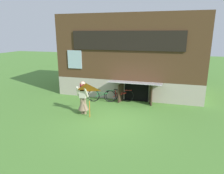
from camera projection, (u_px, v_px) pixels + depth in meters
name	position (u px, v px, depth m)	size (l,w,h in m)	color
ground_plane	(111.00, 120.00, 9.36)	(60.00, 60.00, 0.00)	#4C7F33
log_house	(133.00, 55.00, 13.55)	(8.74, 5.51, 4.96)	#ADA393
person	(83.00, 100.00, 9.89)	(0.61, 0.53, 1.65)	#7F6B51
kite	(86.00, 92.00, 9.13)	(0.97, 0.96, 1.61)	orange
bicycle_red	(120.00, 96.00, 11.75)	(1.59, 0.47, 0.75)	black
bicycle_green	(102.00, 96.00, 11.74)	(1.62, 0.35, 0.75)	black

